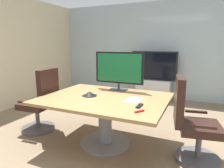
% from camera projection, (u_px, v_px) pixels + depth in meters
% --- Properties ---
extents(ground_plane, '(7.58, 7.58, 0.00)m').
position_uv_depth(ground_plane, '(107.00, 151.00, 2.80)').
color(ground_plane, '#7A664C').
extents(wall_back_glass_partition, '(5.93, 0.10, 2.62)m').
position_uv_depth(wall_back_glass_partition, '(158.00, 51.00, 5.49)').
color(wall_back_glass_partition, '#9EB2B7').
rests_on(wall_back_glass_partition, ground).
extents(conference_table, '(1.78, 1.38, 0.73)m').
position_uv_depth(conference_table, '(105.00, 109.00, 2.92)').
color(conference_table, olive).
rests_on(conference_table, ground).
extents(office_chair_left, '(0.61, 0.59, 1.09)m').
position_uv_depth(office_chair_left, '(41.00, 106.00, 3.38)').
color(office_chair_left, '#4C4C51').
rests_on(office_chair_left, ground).
extents(office_chair_right, '(0.63, 0.61, 1.09)m').
position_uv_depth(office_chair_right, '(192.00, 127.00, 2.50)').
color(office_chair_right, '#4C4C51').
rests_on(office_chair_right, ground).
extents(tv_monitor, '(0.84, 0.18, 0.64)m').
position_uv_depth(tv_monitor, '(119.00, 69.00, 3.28)').
color(tv_monitor, '#333338').
rests_on(tv_monitor, conference_table).
extents(wall_display_unit, '(1.20, 0.36, 1.31)m').
position_uv_depth(wall_display_unit, '(153.00, 84.00, 5.35)').
color(wall_display_unit, '#B7BABC').
rests_on(wall_display_unit, ground).
extents(conference_phone, '(0.22, 0.22, 0.07)m').
position_uv_depth(conference_phone, '(90.00, 94.00, 2.95)').
color(conference_phone, black).
rests_on(conference_phone, conference_table).
extents(remote_control, '(0.05, 0.17, 0.02)m').
position_uv_depth(remote_control, '(140.00, 106.00, 2.44)').
color(remote_control, black).
rests_on(remote_control, conference_table).
extents(whiteboard_marker, '(0.09, 0.12, 0.02)m').
position_uv_depth(whiteboard_marker, '(140.00, 111.00, 2.24)').
color(whiteboard_marker, red).
rests_on(whiteboard_marker, conference_table).
extents(paper_notepad, '(0.21, 0.30, 0.01)m').
position_uv_depth(paper_notepad, '(134.00, 100.00, 2.72)').
color(paper_notepad, white).
rests_on(paper_notepad, conference_table).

